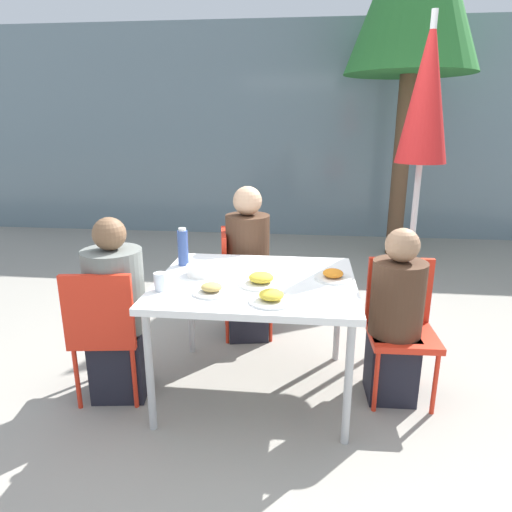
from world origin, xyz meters
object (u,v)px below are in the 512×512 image
at_px(person_far, 248,268).
at_px(bottle, 183,247).
at_px(chair_left, 105,326).
at_px(chair_right, 400,318).
at_px(person_left, 117,315).
at_px(person_right, 395,321).
at_px(drinking_cup, 160,282).
at_px(chair_far, 237,275).
at_px(closed_umbrella, 425,106).
at_px(salad_bowl, 202,270).

height_order(person_far, bottle, person_far).
bearing_deg(chair_left, chair_right, 2.08).
height_order(person_left, bottle, person_left).
xyz_separation_m(person_right, drinking_cup, (-1.36, -0.26, 0.29)).
relative_size(person_right, drinking_cup, 10.57).
bearing_deg(drinking_cup, chair_far, 74.90).
height_order(bottle, drinking_cup, bottle).
bearing_deg(chair_right, person_left, 5.60).
distance_m(person_right, bottle, 1.42).
height_order(chair_left, closed_umbrella, closed_umbrella).
bearing_deg(person_left, chair_right, -0.49).
xyz_separation_m(chair_left, person_left, (0.04, 0.09, 0.03)).
distance_m(drinking_cup, salad_bowl, 0.34).
distance_m(chair_left, bottle, 0.69).
bearing_deg(salad_bowl, chair_far, 81.68).
bearing_deg(person_right, chair_right, -121.89).
bearing_deg(person_right, drinking_cup, 9.03).
bearing_deg(closed_umbrella, chair_right, -104.56).
height_order(chair_left, person_right, person_right).
height_order(chair_left, person_left, person_left).
bearing_deg(chair_far, chair_right, 47.54).
distance_m(chair_left, chair_right, 1.80).
bearing_deg(bottle, chair_right, -5.40).
relative_size(person_left, salad_bowl, 6.05).
distance_m(person_right, drinking_cup, 1.42).
distance_m(chair_left, salad_bowl, 0.66).
bearing_deg(chair_right, chair_far, -33.17).
bearing_deg(closed_umbrella, person_left, -153.25).
relative_size(chair_right, closed_umbrella, 0.36).
relative_size(chair_left, chair_far, 1.00).
bearing_deg(person_right, closed_umbrella, -108.05).
relative_size(person_left, chair_far, 1.33).
bearing_deg(closed_umbrella, bottle, -158.95).
bearing_deg(drinking_cup, bottle, 89.37).
distance_m(chair_left, drinking_cup, 0.48).
xyz_separation_m(chair_left, salad_bowl, (0.54, 0.26, 0.29)).
xyz_separation_m(chair_right, salad_bowl, (-1.24, -0.05, 0.29)).
bearing_deg(chair_right, person_right, 58.11).
height_order(chair_right, salad_bowl, chair_right).
relative_size(person_left, drinking_cup, 11.10).
bearing_deg(chair_far, person_right, 43.45).
bearing_deg(person_left, bottle, 39.16).
distance_m(chair_right, bottle, 1.46).
xyz_separation_m(chair_far, drinking_cup, (-0.28, -1.03, 0.31)).
bearing_deg(bottle, chair_left, -129.91).
relative_size(person_left, person_far, 0.94).
relative_size(person_right, salad_bowl, 5.76).
xyz_separation_m(person_left, person_right, (1.69, 0.14, -0.02)).
bearing_deg(closed_umbrella, salad_bowl, -150.91).
height_order(person_right, salad_bowl, person_right).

